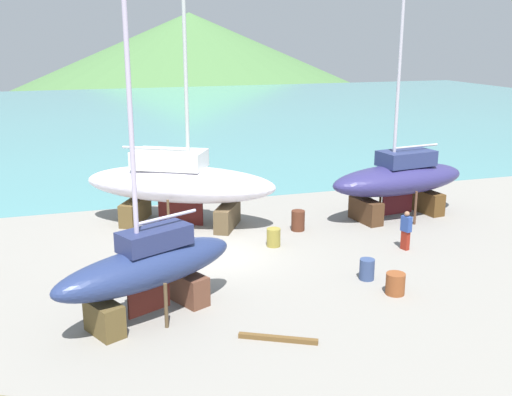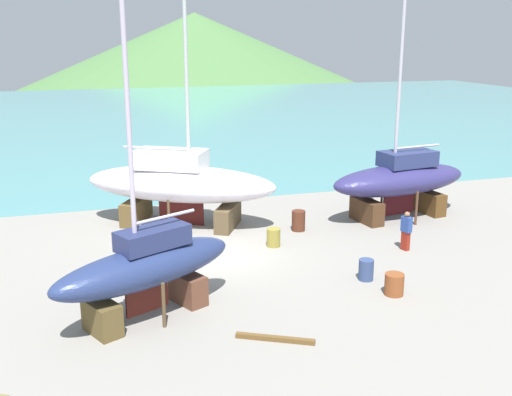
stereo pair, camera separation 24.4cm
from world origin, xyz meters
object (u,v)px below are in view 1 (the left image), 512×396
sailboat_large_starboard (179,183)px  worker (406,230)px  barrel_rust_near (367,269)px  barrel_tar_black (395,284)px  barrel_rust_mid (274,237)px  sailboat_far_slipway (399,179)px  sailboat_mid_port (148,267)px  barrel_tipped_right (298,221)px

sailboat_large_starboard → worker: size_ratio=9.40×
worker → barrel_rust_near: bearing=22.8°
barrel_tar_black → barrel_rust_mid: 6.39m
sailboat_far_slipway → barrel_tar_black: 9.57m
sailboat_far_slipway → barrel_rust_mid: 7.72m
sailboat_mid_port → barrel_rust_near: (8.03, 0.71, -1.31)m
barrel_tar_black → barrel_rust_near: 1.50m
barrel_tipped_right → sailboat_far_slipway: bearing=5.5°
worker → barrel_tar_black: bearing=39.5°
barrel_rust_near → sailboat_far_slipway: bearing=52.4°
sailboat_mid_port → barrel_tipped_right: (7.70, 6.85, -1.23)m
sailboat_mid_port → barrel_rust_near: size_ratio=13.89×
sailboat_mid_port → worker: sailboat_mid_port is taller
sailboat_far_slipway → sailboat_large_starboard: bearing=-18.7°
barrel_rust_mid → barrel_tipped_right: (1.77, 1.70, 0.08)m
sailboat_large_starboard → barrel_rust_mid: bearing=-23.1°
sailboat_large_starboard → barrel_tar_black: (5.68, -10.10, -1.66)m
worker → barrel_rust_mid: size_ratio=2.14×
barrel_rust_near → barrel_rust_mid: same height
worker → barrel_rust_mid: worker is taller
sailboat_large_starboard → barrel_tipped_right: sailboat_large_starboard is taller
barrel_rust_mid → worker: bearing=-21.6°
sailboat_large_starboard → barrel_tipped_right: size_ratio=16.77×
sailboat_large_starboard → worker: 10.51m
barrel_tar_black → barrel_tipped_right: size_ratio=0.81×
worker → barrel_tipped_right: size_ratio=1.78×
barrel_tar_black → barrel_rust_mid: size_ratio=0.97×
sailboat_large_starboard → barrel_rust_near: sailboat_large_starboard is taller
barrel_rust_near → barrel_rust_mid: 4.91m
worker → barrel_tar_black: size_ratio=2.20×
worker → barrel_tipped_right: bearing=-63.6°
sailboat_far_slipway → sailboat_large_starboard: (-10.48, 1.97, 0.14)m
barrel_rust_mid → barrel_tar_black: bearing=-67.6°
sailboat_large_starboard → worker: bearing=-7.5°
sailboat_large_starboard → barrel_tar_black: size_ratio=20.65×
worker → sailboat_far_slipway: bearing=-131.9°
sailboat_far_slipway → sailboat_mid_port: bearing=21.2°
sailboat_mid_port → barrel_tar_black: 8.50m
sailboat_mid_port → barrel_tipped_right: 10.38m
barrel_tar_black → barrel_rust_mid: barrel_rust_mid is taller
barrel_rust_near → worker: bearing=38.4°
sailboat_mid_port → barrel_rust_mid: 7.96m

